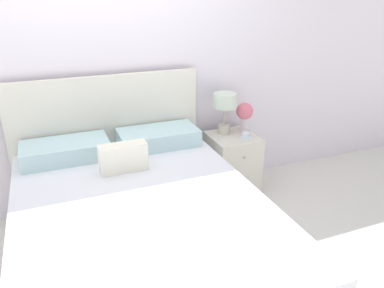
{
  "coord_description": "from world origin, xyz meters",
  "views": [
    {
      "loc": [
        -0.45,
        -3.13,
        1.87
      ],
      "look_at": [
        0.56,
        -0.6,
        0.72
      ],
      "focal_mm": 35.0,
      "sensor_mm": 36.0,
      "label": 1
    }
  ],
  "objects_px": {
    "table_lamp": "(225,104)",
    "flower_vase": "(245,113)",
    "teacup": "(246,136)",
    "bed": "(139,230)",
    "nightstand": "(232,164)"
  },
  "relations": [
    {
      "from": "teacup",
      "to": "nightstand",
      "type": "bearing_deg",
      "value": 132.9
    },
    {
      "from": "table_lamp",
      "to": "teacup",
      "type": "distance_m",
      "value": 0.35
    },
    {
      "from": "table_lamp",
      "to": "teacup",
      "type": "relative_size",
      "value": 3.43
    },
    {
      "from": "bed",
      "to": "nightstand",
      "type": "xyz_separation_m",
      "value": [
        1.11,
        0.77,
        -0.04
      ]
    },
    {
      "from": "flower_vase",
      "to": "teacup",
      "type": "xyz_separation_m",
      "value": [
        -0.07,
        -0.16,
        -0.16
      ]
    },
    {
      "from": "flower_vase",
      "to": "teacup",
      "type": "bearing_deg",
      "value": -113.13
    },
    {
      "from": "bed",
      "to": "table_lamp",
      "type": "distance_m",
      "value": 1.47
    },
    {
      "from": "table_lamp",
      "to": "flower_vase",
      "type": "xyz_separation_m",
      "value": [
        0.2,
        -0.02,
        -0.1
      ]
    },
    {
      "from": "flower_vase",
      "to": "table_lamp",
      "type": "bearing_deg",
      "value": 173.39
    },
    {
      "from": "flower_vase",
      "to": "teacup",
      "type": "height_order",
      "value": "flower_vase"
    },
    {
      "from": "teacup",
      "to": "flower_vase",
      "type": "bearing_deg",
      "value": 66.87
    },
    {
      "from": "bed",
      "to": "teacup",
      "type": "distance_m",
      "value": 1.4
    },
    {
      "from": "table_lamp",
      "to": "teacup",
      "type": "height_order",
      "value": "table_lamp"
    },
    {
      "from": "table_lamp",
      "to": "flower_vase",
      "type": "bearing_deg",
      "value": -6.61
    },
    {
      "from": "bed",
      "to": "teacup",
      "type": "xyz_separation_m",
      "value": [
        1.2,
        0.68,
        0.28
      ]
    }
  ]
}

